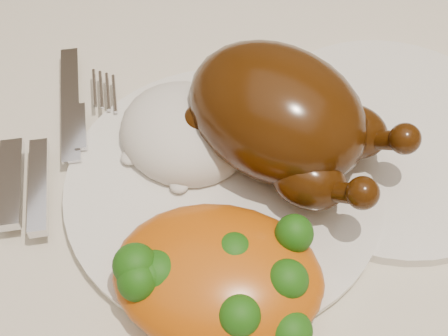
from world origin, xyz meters
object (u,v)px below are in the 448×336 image
(side_plate, at_px, (390,140))
(dining_table, at_px, (250,198))
(roast_chicken, at_px, (281,116))
(dinner_plate, at_px, (224,187))

(side_plate, bearing_deg, dining_table, -165.18)
(side_plate, relative_size, roast_chicken, 1.20)
(roast_chicken, bearing_deg, dining_table, 158.21)
(dining_table, bearing_deg, side_plate, 14.82)
(roast_chicken, bearing_deg, side_plate, 47.66)
(dining_table, xyz_separation_m, side_plate, (0.11, 0.03, 0.11))
(dinner_plate, bearing_deg, roast_chicken, 57.09)
(side_plate, bearing_deg, roast_chicken, -149.08)
(dining_table, distance_m, side_plate, 0.16)
(dinner_plate, bearing_deg, dining_table, 87.86)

